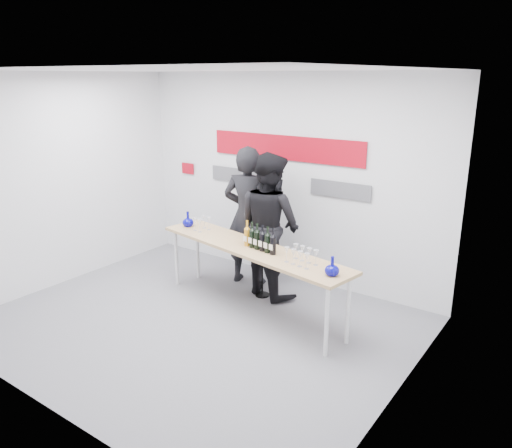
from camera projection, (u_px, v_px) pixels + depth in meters
name	position (u px, v px, depth m)	size (l,w,h in m)	color
ground	(197.00, 324.00, 6.14)	(5.00, 5.00, 0.00)	slate
back_wall	(285.00, 178.00, 7.28)	(5.00, 0.04, 3.00)	silver
signage	(281.00, 157.00, 7.19)	(3.38, 0.02, 0.79)	#A50716
tasting_table	(251.00, 252.00, 6.28)	(2.98, 1.09, 0.88)	tan
wine_bottles	(260.00, 237.00, 6.10)	(0.53, 0.17, 0.33)	#BF7F19
decanter_left	(188.00, 219.00, 7.08)	(0.16, 0.16, 0.21)	#070781
decanter_right	(332.00, 266.00, 5.34)	(0.16, 0.16, 0.21)	#070781
glasses_left	(202.00, 224.00, 6.91)	(0.19, 0.24, 0.18)	silver
glasses_right	(301.00, 256.00, 5.67)	(0.39, 0.27, 0.18)	silver
presenter_left	(248.00, 216.00, 7.13)	(0.73, 0.48, 2.01)	black
presenter_right	(270.00, 225.00, 6.78)	(0.96, 0.75, 1.98)	black
mic_stand	(262.00, 261.00, 6.79)	(0.20, 0.20, 1.70)	black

